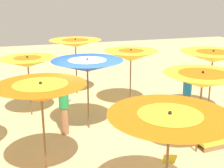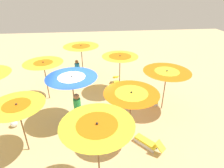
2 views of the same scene
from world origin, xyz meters
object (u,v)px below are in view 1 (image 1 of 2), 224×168
beachgoer_0 (187,91)px  beach_ball (67,98)px  beach_umbrella_2 (213,57)px  beach_umbrella_7 (28,62)px  beach_umbrella_8 (75,43)px  beach_umbrella_4 (87,66)px  beach_umbrella_1 (202,80)px  beach_umbrella_0 (169,123)px  beach_umbrella_5 (131,56)px  lounger_1 (216,140)px  beach_umbrella_3 (41,92)px  beachgoer_1 (64,104)px  lounger_3 (63,86)px

beachgoer_0 → beach_ball: size_ratio=5.19×
beach_umbrella_2 → beach_umbrella_7: 6.35m
beach_ball → beach_umbrella_8: bearing=57.3°
beach_umbrella_4 → beachgoer_0: beach_umbrella_4 is taller
beach_umbrella_4 → beach_ball: (-0.22, 2.74, -1.90)m
beach_umbrella_1 → beach_ball: 6.11m
beach_umbrella_7 → beach_umbrella_0: bearing=-70.8°
beach_umbrella_5 → lounger_1: 4.48m
lounger_1 → beach_umbrella_2: bearing=-123.6°
beach_umbrella_8 → beachgoer_0: size_ratio=1.47×
beach_umbrella_0 → beach_umbrella_5: size_ratio=1.01×
beach_umbrella_8 → beach_umbrella_7: bearing=-136.7°
beach_umbrella_4 → beachgoer_0: bearing=0.7°
beach_umbrella_3 → beach_umbrella_1: bearing=-2.6°
beach_umbrella_4 → beach_umbrella_5: size_ratio=1.04×
beach_umbrella_4 → beachgoer_1: beach_umbrella_4 is taller
beach_umbrella_2 → beach_umbrella_4: bearing=176.7°
beach_umbrella_1 → lounger_1: size_ratio=1.84×
beach_umbrella_1 → beach_umbrella_7: 5.86m
beach_umbrella_5 → beach_umbrella_2: bearing=-39.3°
beach_umbrella_0 → lounger_1: beach_umbrella_0 is taller
beach_umbrella_8 → beach_umbrella_3: bearing=-108.4°
beach_umbrella_1 → beach_umbrella_5: bearing=95.0°
beachgoer_0 → beach_umbrella_2: bearing=-158.6°
beach_umbrella_3 → beachgoer_1: 2.44m
lounger_3 → beach_ball: 1.52m
beach_umbrella_2 → beach_umbrella_8: 5.58m
beach_umbrella_7 → lounger_3: size_ratio=1.93×
beach_umbrella_1 → lounger_1: 1.95m
beach_umbrella_0 → lounger_3: size_ratio=2.01×
beach_umbrella_4 → beach_umbrella_8: size_ratio=0.95×
beach_umbrella_1 → lounger_3: (-2.57, 6.70, -1.84)m
beach_umbrella_4 → lounger_1: (3.09, -2.38, -1.86)m
beach_umbrella_8 → beachgoer_1: size_ratio=1.30×
beach_umbrella_2 → beach_ball: size_ratio=7.45×
beach_umbrella_2 → beachgoer_1: beach_umbrella_2 is taller
beach_umbrella_0 → lounger_1: size_ratio=1.80×
beach_umbrella_5 → lounger_3: 3.88m
beach_umbrella_2 → beach_umbrella_3: bearing=-161.4°
beach_umbrella_7 → beach_umbrella_1: bearing=-45.3°
beach_umbrella_1 → beach_umbrella_7: beach_umbrella_1 is taller
lounger_3 → beach_ball: (-0.08, -1.52, -0.04)m
beach_umbrella_3 → lounger_3: size_ratio=2.07×
beach_umbrella_3 → lounger_1: beach_umbrella_3 is taller
beach_umbrella_7 → beachgoer_0: bearing=-17.6°
beach_umbrella_0 → beach_umbrella_5: beach_umbrella_5 is taller
beach_umbrella_1 → beach_umbrella_8: bearing=108.5°
beach_umbrella_1 → beachgoer_0: size_ratio=1.39×
beach_umbrella_8 → beachgoer_1: (-1.18, -3.88, -1.22)m
beach_umbrella_0 → beach_umbrella_3: bearing=133.7°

